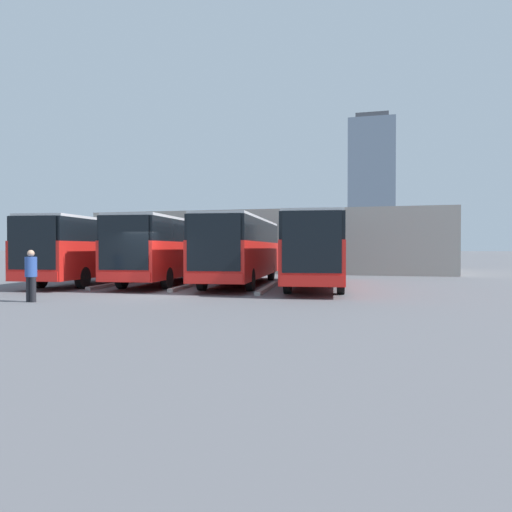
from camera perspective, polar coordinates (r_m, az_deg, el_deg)
ground_plane at (r=20.00m, az=-12.36°, el=-4.39°), size 600.00×600.00×0.00m
bus_0 at (r=23.67m, az=6.98°, el=0.91°), size 3.77×11.93×3.30m
curb_divider_0 at (r=22.42m, az=1.40°, el=-3.60°), size 1.00×6.46×0.15m
bus_1 at (r=24.92m, az=-1.70°, el=0.92°), size 3.77×11.93×3.30m
curb_divider_1 at (r=24.02m, az=-7.35°, el=-3.31°), size 1.00×6.46×0.15m
bus_2 at (r=26.29m, az=-9.79°, el=0.90°), size 3.77×11.93×3.30m
curb_divider_2 at (r=25.74m, az=-15.34°, el=-3.05°), size 1.00×6.46×0.15m
bus_3 at (r=27.62m, az=-17.63°, el=0.87°), size 3.77×11.93×3.30m
pedestrian at (r=18.64m, az=-24.32°, el=-1.89°), size 0.49×0.49×1.78m
station_building at (r=42.03m, az=2.74°, el=1.58°), size 26.79×16.48×4.61m
office_tower at (r=216.23m, az=13.16°, el=7.83°), size 18.82×18.82×57.15m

